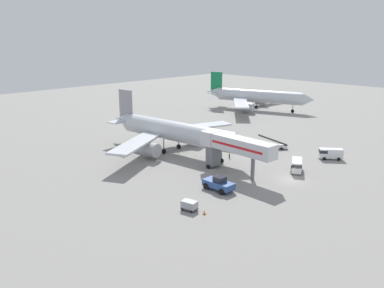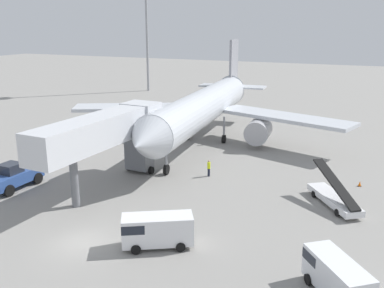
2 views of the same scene
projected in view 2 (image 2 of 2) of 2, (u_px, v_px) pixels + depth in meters
The scene contains 9 objects.
ground_plane at pixel (82, 243), 31.23m from camera, with size 300.00×300.00×0.00m, color gray.
airplane_at_gate at pixel (205, 108), 56.17m from camera, with size 37.96×40.30×12.73m.
jet_bridge at pixel (108, 132), 40.30m from camera, with size 4.03×16.40×7.34m.
pushback_tug at pixel (14, 176), 41.30m from camera, with size 2.78×5.56×2.52m.
belt_loader_truck at pixel (334, 197), 37.44m from camera, with size 5.31×6.48×3.22m.
service_van_outer_left at pixel (336, 275), 24.93m from camera, with size 4.40×4.87×2.29m.
service_van_near_right at pixel (155, 229), 30.40m from camera, with size 5.22×4.08×2.33m.
ground_crew_worker_foreground at pixel (209, 168), 44.55m from camera, with size 0.42×0.42×1.74m.
safety_cone_bravo at pixel (360, 184), 41.98m from camera, with size 0.33×0.33×0.52m.
Camera 2 is at (18.56, -22.59, 15.30)m, focal length 40.62 mm.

